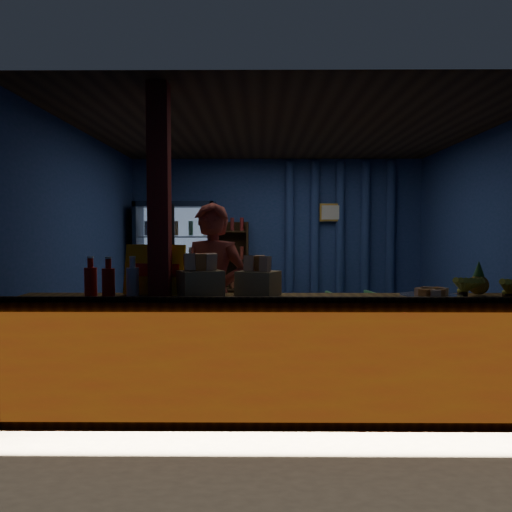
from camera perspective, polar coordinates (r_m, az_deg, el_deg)
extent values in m
plane|color=#515154|center=(5.96, 3.10, -11.34)|extent=(4.60, 4.60, 0.00)
plane|color=navy|center=(7.97, 2.38, 1.74)|extent=(4.60, 0.00, 4.60)
plane|color=navy|center=(3.58, 4.81, 0.19)|extent=(4.60, 0.00, 4.60)
plane|color=navy|center=(6.11, -18.95, 1.20)|extent=(0.00, 4.40, 4.40)
plane|color=navy|center=(6.32, 24.47, 1.14)|extent=(0.00, 4.40, 4.40)
plane|color=#472D19|center=(5.88, 3.17, 14.03)|extent=(4.60, 4.60, 0.00)
cube|color=brown|center=(4.00, 4.42, -11.48)|extent=(4.40, 0.55, 0.95)
cube|color=red|center=(3.72, 4.74, -12.59)|extent=(4.35, 0.02, 0.81)
cube|color=#372511|center=(3.64, 4.75, -4.98)|extent=(4.40, 0.04, 0.04)
cube|color=maroon|center=(3.95, -10.92, 0.40)|extent=(0.16, 0.16, 2.60)
cube|color=black|center=(8.00, -8.76, -0.80)|extent=(1.20, 0.06, 1.90)
cube|color=black|center=(7.85, -13.19, -0.91)|extent=(0.06, 0.60, 1.90)
cube|color=black|center=(7.67, -4.87, -0.94)|extent=(0.06, 0.60, 1.90)
cube|color=black|center=(7.73, -9.14, 5.82)|extent=(1.20, 0.60, 0.08)
cube|color=black|center=(7.85, -9.03, -7.57)|extent=(1.20, 0.60, 0.08)
cube|color=#99B2D8|center=(7.96, -8.82, -0.82)|extent=(1.08, 0.02, 1.74)
cube|color=white|center=(7.46, -9.44, -1.07)|extent=(1.12, 0.02, 1.78)
cube|color=black|center=(7.44, -9.46, -1.09)|extent=(0.05, 0.05, 1.80)
cube|color=silver|center=(7.83, -9.03, -6.63)|extent=(1.08, 0.48, 0.02)
cylinder|color=#BC641A|center=(7.90, -12.28, -5.63)|extent=(0.07, 0.07, 0.22)
cylinder|color=#1A6927|center=(7.85, -10.67, -5.66)|extent=(0.07, 0.07, 0.22)
cylinder|color=#9B8817|center=(7.81, -9.04, -5.69)|extent=(0.07, 0.07, 0.22)
cylinder|color=navy|center=(7.78, -7.40, -5.72)|extent=(0.07, 0.07, 0.22)
cylinder|color=maroon|center=(7.75, -5.74, -5.74)|extent=(0.07, 0.07, 0.22)
cube|color=silver|center=(7.77, -9.06, -3.72)|extent=(1.08, 0.48, 0.02)
cylinder|color=#1A6927|center=(7.85, -12.31, -2.74)|extent=(0.07, 0.07, 0.22)
cylinder|color=#9B8817|center=(7.80, -10.70, -2.76)|extent=(0.07, 0.07, 0.22)
cylinder|color=navy|center=(7.76, -9.07, -2.77)|extent=(0.07, 0.07, 0.22)
cylinder|color=maroon|center=(7.73, -7.42, -2.78)|extent=(0.07, 0.07, 0.22)
cylinder|color=#BC641A|center=(7.70, -5.76, -2.79)|extent=(0.07, 0.07, 0.22)
cube|color=silver|center=(7.74, -9.08, -0.78)|extent=(1.08, 0.48, 0.02)
cylinder|color=#9B8817|center=(7.82, -12.35, 0.18)|extent=(0.07, 0.07, 0.22)
cylinder|color=navy|center=(7.77, -10.73, 0.18)|extent=(0.07, 0.07, 0.22)
cylinder|color=maroon|center=(7.73, -9.09, 0.18)|extent=(0.07, 0.07, 0.22)
cylinder|color=#BC641A|center=(7.70, -7.44, 0.18)|extent=(0.07, 0.07, 0.22)
cylinder|color=#1A6927|center=(7.67, -5.77, 0.18)|extent=(0.07, 0.07, 0.22)
cube|color=silver|center=(7.72, -9.11, 2.18)|extent=(1.08, 0.48, 0.02)
cylinder|color=navy|center=(7.81, -12.38, 3.11)|extent=(0.07, 0.07, 0.22)
cylinder|color=maroon|center=(7.76, -10.76, 3.13)|extent=(0.07, 0.07, 0.22)
cylinder|color=#BC641A|center=(7.72, -9.11, 3.15)|extent=(0.07, 0.07, 0.22)
cylinder|color=#1A6927|center=(7.69, -7.46, 3.16)|extent=(0.07, 0.07, 0.22)
cylinder|color=#9B8817|center=(7.66, -5.79, 3.17)|extent=(0.07, 0.07, 0.22)
cube|color=#372511|center=(7.95, -2.66, -1.87)|extent=(0.50, 0.02, 1.60)
cube|color=#372511|center=(7.84, -4.43, -1.95)|extent=(0.03, 0.28, 1.60)
cube|color=#372511|center=(7.82, -0.99, -1.95)|extent=(0.03, 0.28, 1.60)
cube|color=#372511|center=(7.92, -2.70, -7.01)|extent=(0.46, 0.26, 0.02)
cube|color=#372511|center=(7.85, -2.71, -3.77)|extent=(0.46, 0.26, 0.02)
cube|color=#372511|center=(7.81, -2.72, -0.49)|extent=(0.46, 0.26, 0.02)
cube|color=#372511|center=(7.80, -2.72, 2.81)|extent=(0.46, 0.26, 0.02)
cylinder|color=navy|center=(7.92, 3.84, 1.73)|extent=(0.14, 0.14, 2.50)
cylinder|color=navy|center=(7.96, 6.72, 1.72)|extent=(0.14, 0.14, 2.50)
cylinder|color=navy|center=(8.01, 9.57, 1.71)|extent=(0.14, 0.14, 2.50)
cylinder|color=navy|center=(8.08, 12.37, 1.69)|extent=(0.14, 0.14, 2.50)
cylinder|color=navy|center=(8.17, 15.12, 1.67)|extent=(0.14, 0.14, 2.50)
cube|color=gold|center=(7.95, 8.57, 4.95)|extent=(0.36, 0.03, 0.28)
cube|color=silver|center=(7.93, 8.59, 4.95)|extent=(0.30, 0.01, 0.22)
imported|color=#9C382A|center=(4.52, -4.96, -4.84)|extent=(0.72, 0.58, 1.72)
imported|color=#62C56D|center=(7.25, 11.08, -6.36)|extent=(0.76, 0.78, 0.61)
cube|color=#372511|center=(7.43, 4.09, -6.73)|extent=(0.49, 0.36, 0.44)
cylinder|color=#372511|center=(7.39, 4.10, -4.70)|extent=(0.09, 0.09, 0.09)
cube|color=#F0B70C|center=(4.09, -11.54, -1.56)|extent=(0.52, 0.21, 0.41)
cube|color=red|center=(4.07, -11.60, -1.58)|extent=(0.42, 0.12, 0.10)
cylinder|color=red|center=(4.12, -18.37, -2.87)|extent=(0.10, 0.10, 0.23)
cylinder|color=red|center=(4.10, -18.40, -0.66)|extent=(0.04, 0.04, 0.09)
cylinder|color=white|center=(4.10, -18.41, -0.13)|extent=(0.05, 0.05, 0.02)
cylinder|color=red|center=(3.99, -16.49, -3.02)|extent=(0.10, 0.10, 0.23)
cylinder|color=red|center=(3.98, -16.53, -0.74)|extent=(0.04, 0.04, 0.09)
cylinder|color=white|center=(3.97, -16.53, -0.20)|extent=(0.05, 0.05, 0.02)
cylinder|color=silver|center=(4.02, -13.91, -2.94)|extent=(0.10, 0.10, 0.23)
cylinder|color=silver|center=(4.01, -13.94, -0.67)|extent=(0.04, 0.04, 0.09)
cylinder|color=white|center=(4.01, -13.95, -0.14)|extent=(0.05, 0.05, 0.02)
cube|color=#A78451|center=(3.99, 0.26, -3.15)|extent=(0.38, 0.35, 0.20)
cube|color=orange|center=(4.01, -0.72, -0.83)|extent=(0.09, 0.08, 0.12)
cube|color=orange|center=(3.97, 0.26, -0.86)|extent=(0.09, 0.08, 0.12)
cube|color=orange|center=(3.94, 1.26, -0.89)|extent=(0.09, 0.08, 0.12)
cube|color=#A78451|center=(3.93, -6.40, -3.16)|extent=(0.40, 0.38, 0.21)
cube|color=orange|center=(3.89, -7.54, -0.72)|extent=(0.10, 0.09, 0.13)
cube|color=orange|center=(3.92, -6.41, -0.69)|extent=(0.10, 0.09, 0.13)
cube|color=orange|center=(3.94, -5.30, -0.66)|extent=(0.10, 0.09, 0.13)
cylinder|color=silver|center=(4.08, 19.40, -4.39)|extent=(0.47, 0.47, 0.03)
cube|color=orange|center=(4.10, 20.63, -3.82)|extent=(0.10, 0.07, 0.05)
cube|color=orange|center=(4.15, 19.97, -3.73)|extent=(0.12, 0.12, 0.05)
cube|color=orange|center=(4.16, 18.99, -3.70)|extent=(0.07, 0.10, 0.05)
cube|color=orange|center=(4.11, 18.24, -3.76)|extent=(0.12, 0.12, 0.05)
cube|color=orange|center=(4.04, 18.16, -3.88)|extent=(0.10, 0.07, 0.05)
cube|color=orange|center=(3.99, 18.82, -3.98)|extent=(0.12, 0.12, 0.05)
cube|color=orange|center=(3.98, 19.84, -4.00)|extent=(0.07, 0.10, 0.05)
cube|color=orange|center=(4.03, 20.59, -3.94)|extent=(0.12, 0.12, 0.05)
sphere|color=olive|center=(4.35, 24.08, -3.03)|extent=(0.16, 0.16, 0.16)
cone|color=#26561D|center=(4.34, 24.11, -1.32)|extent=(0.09, 0.09, 0.12)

